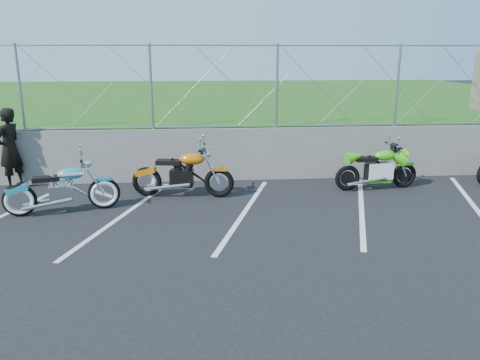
{
  "coord_description": "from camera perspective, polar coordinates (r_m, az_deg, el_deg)",
  "views": [
    {
      "loc": [
        -0.85,
        -7.86,
        3.09
      ],
      "look_at": [
        -0.08,
        1.3,
        0.58
      ],
      "focal_mm": 35.0,
      "sensor_mm": 36.0,
      "label": 1
    }
  ],
  "objects": [
    {
      "name": "grass_field",
      "position": [
        21.51,
        -2.53,
        8.76
      ],
      "size": [
        30.0,
        20.0,
        1.3
      ],
      "primitive_type": "cube",
      "color": "#1C4A13",
      "rests_on": "ground"
    },
    {
      "name": "sportbike_green",
      "position": [
        11.3,
        16.44,
        1.14
      ],
      "size": [
        2.01,
        0.72,
        1.04
      ],
      "rotation": [
        0.0,
        0.0,
        0.09
      ],
      "color": "black",
      "rests_on": "ground"
    },
    {
      "name": "chain_link_fence",
      "position": [
        11.42,
        -0.53,
        11.33
      ],
      "size": [
        28.0,
        0.03,
        2.0
      ],
      "color": "gray",
      "rests_on": "retaining_wall"
    },
    {
      "name": "naked_orange",
      "position": [
        10.32,
        -6.84,
        0.55
      ],
      "size": [
        2.26,
        0.76,
        1.13
      ],
      "rotation": [
        0.0,
        0.0,
        -0.14
      ],
      "color": "black",
      "rests_on": "ground"
    },
    {
      "name": "cruiser_turquoise",
      "position": [
        9.89,
        -20.69,
        -1.23
      ],
      "size": [
        2.19,
        0.74,
        1.1
      ],
      "rotation": [
        0.0,
        0.0,
        0.23
      ],
      "color": "black",
      "rests_on": "ground"
    },
    {
      "name": "retaining_wall",
      "position": [
        11.65,
        -0.51,
        3.2
      ],
      "size": [
        30.0,
        0.22,
        1.3
      ],
      "primitive_type": "cube",
      "color": "#63635F",
      "rests_on": "ground"
    },
    {
      "name": "parking_lines",
      "position": [
        9.6,
        7.8,
        -3.6
      ],
      "size": [
        18.29,
        4.31,
        0.01
      ],
      "color": "silver",
      "rests_on": "ground"
    },
    {
      "name": "person_standing",
      "position": [
        12.11,
        -26.29,
        3.47
      ],
      "size": [
        0.67,
        0.8,
        1.87
      ],
      "primitive_type": "imported",
      "rotation": [
        0.0,
        0.0,
        -1.96
      ],
      "color": "black",
      "rests_on": "ground"
    },
    {
      "name": "ground",
      "position": [
        8.49,
        1.28,
        -6.05
      ],
      "size": [
        90.0,
        90.0,
        0.0
      ],
      "primitive_type": "plane",
      "color": "black",
      "rests_on": "ground"
    }
  ]
}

